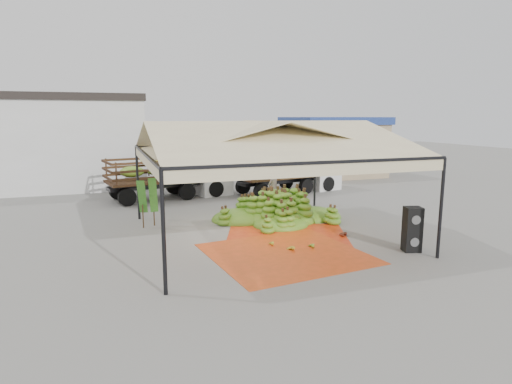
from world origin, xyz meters
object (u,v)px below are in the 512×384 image
object	(u,v)px
vendor	(273,189)
truck_left	(175,172)
speaker_stack	(412,229)
banana_heap	(281,204)
truck_right	(292,169)

from	to	relation	value
vendor	truck_left	xyz separation A→B (m)	(-4.04, 3.56, 0.53)
speaker_stack	vendor	bearing A→B (deg)	116.33
banana_heap	vendor	world-z (taller)	vendor
banana_heap	speaker_stack	size ratio (longest dim) A/B	3.98
banana_heap	truck_right	distance (m)	6.53
banana_heap	truck_left	bearing A→B (deg)	118.36
speaker_stack	truck_right	world-z (taller)	truck_right
vendor	speaker_stack	bearing A→B (deg)	78.77
banana_heap	truck_right	world-z (taller)	truck_right
speaker_stack	banana_heap	bearing A→B (deg)	128.17
banana_heap	speaker_stack	xyz separation A→B (m)	(2.21, -5.33, 0.10)
vendor	truck_right	distance (m)	3.93
banana_heap	truck_right	size ratio (longest dim) A/B	0.87
banana_heap	vendor	distance (m)	2.72
truck_left	truck_right	xyz separation A→B (m)	(6.42, -0.46, -0.03)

